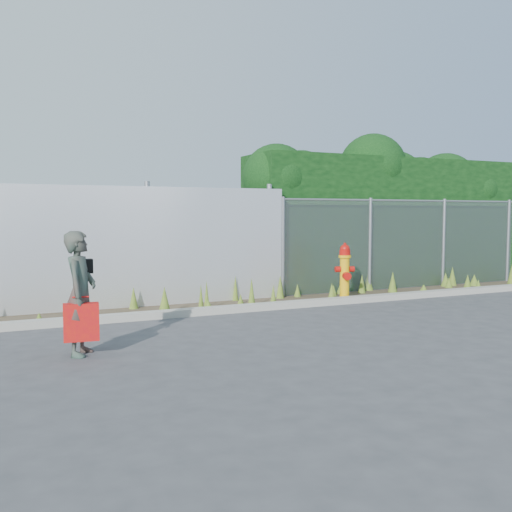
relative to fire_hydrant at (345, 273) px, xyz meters
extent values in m
plane|color=#3C3C3F|center=(-1.95, -2.10, -0.55)|extent=(80.00, 80.00, 0.00)
cube|color=gray|center=(-1.95, -0.30, -0.49)|extent=(16.00, 0.22, 0.12)
cube|color=#403424|center=(-1.95, 0.30, -0.55)|extent=(16.00, 1.20, 0.01)
cone|color=#49681F|center=(-3.34, 0.91, -0.44)|extent=(0.11, 0.11, 0.23)
cone|color=#49681F|center=(-1.99, 0.81, -0.30)|extent=(0.12, 0.12, 0.50)
cone|color=#49681F|center=(5.09, 0.43, -0.28)|extent=(0.22, 0.22, 0.55)
cone|color=#49681F|center=(-2.03, -0.04, -0.28)|extent=(0.14, 0.14, 0.54)
cone|color=#49681F|center=(0.09, 0.55, -0.44)|extent=(0.15, 0.15, 0.23)
cone|color=#49681F|center=(1.54, 0.47, -0.32)|extent=(0.20, 0.20, 0.45)
cone|color=#49681F|center=(-2.89, 0.24, -0.33)|extent=(0.10, 0.10, 0.45)
cone|color=#49681F|center=(3.49, -0.05, -0.43)|extent=(0.16, 0.16, 0.24)
cone|color=#49681F|center=(-4.00, 0.70, -0.35)|extent=(0.16, 0.16, 0.40)
cone|color=#49681F|center=(1.25, 0.94, -0.35)|extent=(0.23, 0.23, 0.40)
cone|color=#49681F|center=(3.17, 0.51, -0.43)|extent=(0.18, 0.18, 0.24)
cone|color=#49681F|center=(-3.63, 0.00, -0.32)|extent=(0.22, 0.22, 0.47)
cone|color=#49681F|center=(-0.65, 0.74, -0.42)|extent=(0.15, 0.15, 0.27)
cone|color=#49681F|center=(-2.06, 0.38, -0.45)|extent=(0.12, 0.12, 0.20)
cone|color=#49681F|center=(-5.63, -0.05, -0.46)|extent=(0.15, 0.15, 0.18)
cone|color=#49681F|center=(3.52, 0.77, -0.33)|extent=(0.21, 0.21, 0.45)
cone|color=#49681F|center=(3.28, 0.73, -0.39)|extent=(0.22, 0.22, 0.33)
cone|color=#49681F|center=(3.50, 0.27, -0.39)|extent=(0.18, 0.18, 0.32)
cone|color=#49681F|center=(0.87, 0.64, -0.35)|extent=(0.16, 0.16, 0.40)
cone|color=#49681F|center=(-2.89, -0.12, -0.45)|extent=(0.22, 0.22, 0.21)
cone|color=#49681F|center=(-2.84, 0.08, -0.29)|extent=(0.10, 0.10, 0.53)
cone|color=#49681F|center=(0.43, 0.75, -0.40)|extent=(0.24, 0.24, 0.30)
cone|color=#49681F|center=(-1.06, 0.71, -0.32)|extent=(0.16, 0.16, 0.47)
cone|color=#49681F|center=(-1.59, -0.05, -0.35)|extent=(0.13, 0.13, 0.40)
cone|color=#49681F|center=(-0.26, 0.06, -0.38)|extent=(0.16, 0.16, 0.35)
cone|color=#49681F|center=(3.97, 0.53, -0.41)|extent=(0.23, 0.23, 0.28)
cone|color=#49681F|center=(2.14, 0.17, -0.46)|extent=(0.20, 0.20, 0.18)
cube|color=silver|center=(-5.20, 0.90, 0.55)|extent=(8.50, 0.08, 2.20)
cylinder|color=gray|center=(-3.65, 1.02, 0.60)|extent=(0.10, 0.10, 2.30)
cylinder|color=gray|center=(-1.15, 1.02, 0.60)|extent=(0.10, 0.10, 2.30)
cube|color=gray|center=(2.30, 0.90, 0.45)|extent=(6.50, 0.03, 2.00)
cylinder|color=gray|center=(2.30, 0.90, 1.45)|extent=(6.50, 0.04, 0.04)
cylinder|color=gray|center=(-0.90, 0.90, 0.47)|extent=(0.07, 0.07, 2.05)
cylinder|color=gray|center=(1.25, 0.90, 0.47)|extent=(0.07, 0.07, 2.05)
cylinder|color=gray|center=(3.35, 0.90, 0.47)|extent=(0.07, 0.07, 2.05)
cylinder|color=gray|center=(5.45, 0.90, 0.47)|extent=(0.07, 0.07, 2.05)
cube|color=black|center=(2.60, 1.90, 0.95)|extent=(7.30, 1.60, 3.00)
sphere|color=black|center=(-0.59, 1.80, 1.92)|extent=(1.49, 1.49, 1.49)
sphere|color=black|center=(0.03, 1.82, 1.83)|extent=(1.46, 1.46, 1.46)
sphere|color=black|center=(0.99, 2.06, 1.91)|extent=(1.23, 1.23, 1.23)
sphere|color=black|center=(1.99, 1.84, 2.25)|extent=(1.58, 1.58, 1.58)
sphere|color=black|center=(2.66, 1.83, 1.97)|extent=(1.37, 1.37, 1.37)
sphere|color=black|center=(3.45, 1.88, 1.96)|extent=(1.18, 1.18, 1.18)
sphere|color=black|center=(4.38, 1.99, 1.88)|extent=(1.64, 1.64, 1.64)
sphere|color=black|center=(5.03, 1.73, 1.77)|extent=(1.36, 1.36, 1.36)
cylinder|color=#F1B00C|center=(0.00, 0.01, -0.52)|extent=(0.28, 0.28, 0.06)
cylinder|color=#F1B00C|center=(0.00, 0.01, -0.13)|extent=(0.18, 0.18, 0.85)
cylinder|color=#F1B00C|center=(0.00, 0.01, 0.32)|extent=(0.24, 0.24, 0.05)
cylinder|color=#B20F0A|center=(0.00, 0.01, 0.39)|extent=(0.21, 0.21, 0.10)
sphere|color=#B20F0A|center=(0.00, 0.01, 0.46)|extent=(0.19, 0.19, 0.19)
cylinder|color=#B20F0A|center=(0.00, 0.01, 0.56)|extent=(0.05, 0.05, 0.05)
cylinder|color=#B20F0A|center=(-0.14, 0.01, 0.07)|extent=(0.10, 0.11, 0.11)
cylinder|color=#B20F0A|center=(0.14, 0.01, 0.07)|extent=(0.10, 0.11, 0.11)
cylinder|color=#B20F0A|center=(0.00, -0.13, -0.05)|extent=(0.15, 0.12, 0.15)
imported|color=#106854|center=(-5.31, -2.25, 0.20)|extent=(0.56, 0.65, 1.50)
cube|color=red|center=(-5.33, -2.39, -0.12)|extent=(0.41, 0.15, 0.45)
cylinder|color=red|center=(-5.33, -2.39, 0.18)|extent=(0.19, 0.02, 0.02)
cube|color=black|center=(-5.24, -2.00, 0.50)|extent=(0.24, 0.10, 0.18)
camera|label=1|loc=(-6.27, -9.32, 1.16)|focal=40.00mm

